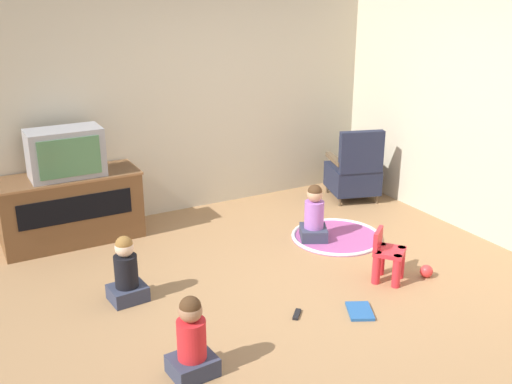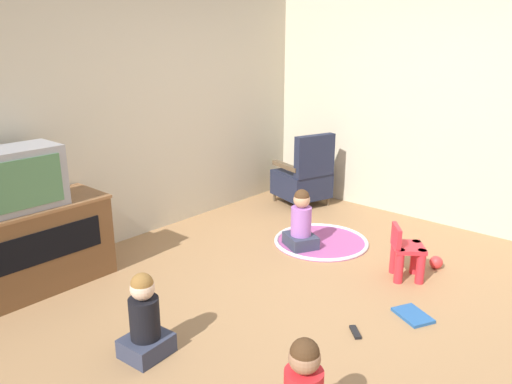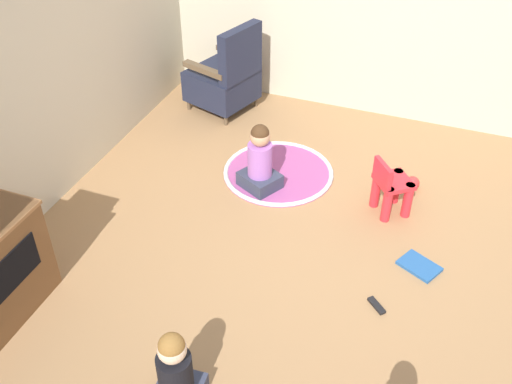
# 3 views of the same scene
# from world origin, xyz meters

# --- Properties ---
(ground_plane) EXTENTS (30.00, 30.00, 0.00)m
(ground_plane) POSITION_xyz_m (0.00, 0.00, 0.00)
(ground_plane) COLOR #9E754C
(wall_back) EXTENTS (5.34, 0.12, 2.60)m
(wall_back) POSITION_xyz_m (-0.33, 2.30, 1.30)
(wall_back) COLOR beige
(wall_back) RESTS_ON ground_plane
(wall_right) EXTENTS (0.12, 5.36, 2.60)m
(wall_right) POSITION_xyz_m (2.28, -0.32, 1.30)
(wall_right) COLOR beige
(wall_right) RESTS_ON ground_plane
(tv_cabinet) EXTENTS (1.37, 0.55, 0.70)m
(tv_cabinet) POSITION_xyz_m (-1.46, 1.95, 0.36)
(tv_cabinet) COLOR brown
(tv_cabinet) RESTS_ON ground_plane
(television) EXTENTS (0.70, 0.39, 0.47)m
(television) POSITION_xyz_m (-1.46, 1.91, 0.93)
(television) COLOR #939399
(television) RESTS_ON tv_cabinet
(black_armchair) EXTENTS (0.68, 0.70, 0.88)m
(black_armchair) POSITION_xyz_m (1.76, 1.56, 0.34)
(black_armchair) COLOR brown
(black_armchair) RESTS_ON ground_plane
(yellow_kid_chair) EXTENTS (0.36, 0.35, 0.46)m
(yellow_kid_chair) POSITION_xyz_m (0.75, -0.24, 0.21)
(yellow_kid_chair) COLOR red
(yellow_kid_chair) RESTS_ON ground_plane
(play_mat) EXTENTS (0.93, 0.93, 0.04)m
(play_mat) POSITION_xyz_m (0.92, 0.72, 0.01)
(play_mat) COLOR #A54C8C
(play_mat) RESTS_ON ground_plane
(child_watching_left) EXTENTS (0.37, 0.39, 0.59)m
(child_watching_left) POSITION_xyz_m (0.68, 0.80, 0.25)
(child_watching_left) COLOR #33384C
(child_watching_left) RESTS_ON ground_plane
(child_watching_center) EXTENTS (0.31, 0.28, 0.57)m
(child_watching_center) POSITION_xyz_m (-1.34, 0.52, 0.25)
(child_watching_center) COLOR #33384C
(child_watching_center) RESTS_ON ground_plane
(toy_ball) EXTENTS (0.11, 0.11, 0.11)m
(toy_ball) POSITION_xyz_m (1.10, -0.37, 0.06)
(toy_ball) COLOR red
(toy_ball) RESTS_ON ground_plane
(book) EXTENTS (0.29, 0.33, 0.02)m
(book) POSITION_xyz_m (0.21, -0.57, 0.01)
(book) COLOR #235699
(book) RESTS_ON ground_plane
(remote_control) EXTENTS (0.13, 0.14, 0.02)m
(remote_control) POSITION_xyz_m (-0.25, -0.36, 0.01)
(remote_control) COLOR black
(remote_control) RESTS_ON ground_plane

